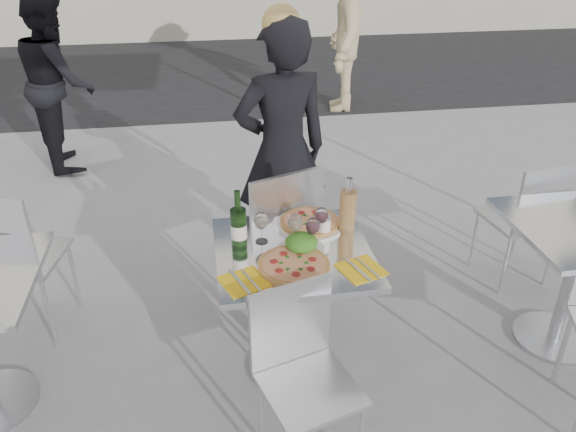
{
  "coord_description": "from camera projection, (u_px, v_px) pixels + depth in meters",
  "views": [
    {
      "loc": [
        -0.38,
        -2.18,
        2.15
      ],
      "look_at": [
        0.0,
        0.15,
        0.85
      ],
      "focal_mm": 35.0,
      "sensor_mm": 36.0,
      "label": 1
    }
  ],
  "objects": [
    {
      "name": "wineglass_white_a",
      "position": [
        261.0,
        222.0,
        2.63
      ],
      "size": [
        0.07,
        0.07,
        0.16
      ],
      "color": "white",
      "rests_on": "main_table"
    },
    {
      "name": "pedestrian_b",
      "position": [
        341.0,
        30.0,
        6.39
      ],
      "size": [
        0.89,
        1.29,
        1.83
      ],
      "primitive_type": "imported",
      "rotation": [
        0.0,
        0.0,
        4.52
      ],
      "color": "tan",
      "rests_on": "ground"
    },
    {
      "name": "carafe",
      "position": [
        348.0,
        210.0,
        2.71
      ],
      "size": [
        0.08,
        0.08,
        0.29
      ],
      "color": "tan",
      "rests_on": "main_table"
    },
    {
      "name": "side_chair_lfar",
      "position": [
        9.0,
        254.0,
        2.95
      ],
      "size": [
        0.5,
        0.51,
        0.93
      ],
      "rotation": [
        0.0,
        0.0,
        2.94
      ],
      "color": "silver",
      "rests_on": "ground"
    },
    {
      "name": "pizza_near",
      "position": [
        294.0,
        265.0,
        2.49
      ],
      "size": [
        0.32,
        0.32,
        0.02
      ],
      "color": "#BA8548",
      "rests_on": "main_table"
    },
    {
      "name": "napkin_left",
      "position": [
        244.0,
        281.0,
        2.39
      ],
      "size": [
        0.23,
        0.23,
        0.01
      ],
      "rotation": [
        0.0,
        0.0,
        0.36
      ],
      "color": "yellow",
      "rests_on": "main_table"
    },
    {
      "name": "wine_bottle",
      "position": [
        239.0,
        226.0,
        2.58
      ],
      "size": [
        0.07,
        0.08,
        0.29
      ],
      "color": "#26531F",
      "rests_on": "main_table"
    },
    {
      "name": "sugar_shaker",
      "position": [
        324.0,
        226.0,
        2.71
      ],
      "size": [
        0.06,
        0.06,
        0.11
      ],
      "color": "white",
      "rests_on": "main_table"
    },
    {
      "name": "main_table",
      "position": [
        293.0,
        287.0,
        2.71
      ],
      "size": [
        0.72,
        0.72,
        0.75
      ],
      "color": "#B7BABF",
      "rests_on": "ground"
    },
    {
      "name": "chair_near",
      "position": [
        301.0,
        362.0,
        2.34
      ],
      "size": [
        0.47,
        0.47,
        0.82
      ],
      "rotation": [
        0.0,
        0.0,
        0.29
      ],
      "color": "silver",
      "rests_on": "ground"
    },
    {
      "name": "side_chair_rfar",
      "position": [
        530.0,
        214.0,
        3.42
      ],
      "size": [
        0.44,
        0.45,
        0.86
      ],
      "rotation": [
        0.0,
        0.0,
        3.28
      ],
      "color": "silver",
      "rests_on": "ground"
    },
    {
      "name": "woman_diner",
      "position": [
        282.0,
        152.0,
        3.47
      ],
      "size": [
        0.66,
        0.5,
        1.64
      ],
      "primitive_type": "imported",
      "rotation": [
        0.0,
        0.0,
        3.32
      ],
      "color": "black",
      "rests_on": "ground"
    },
    {
      "name": "wineglass_white_b",
      "position": [
        295.0,
        223.0,
        2.61
      ],
      "size": [
        0.07,
        0.07,
        0.16
      ],
      "color": "white",
      "rests_on": "main_table"
    },
    {
      "name": "pizza_far",
      "position": [
        310.0,
        223.0,
        2.81
      ],
      "size": [
        0.34,
        0.34,
        0.03
      ],
      "color": "white",
      "rests_on": "main_table"
    },
    {
      "name": "chair_far",
      "position": [
        277.0,
        231.0,
        3.13
      ],
      "size": [
        0.57,
        0.57,
        0.96
      ],
      "rotation": [
        0.0,
        0.0,
        3.51
      ],
      "color": "silver",
      "rests_on": "ground"
    },
    {
      "name": "side_table_right",
      "position": [
        576.0,
        260.0,
        2.92
      ],
      "size": [
        0.72,
        0.72,
        0.75
      ],
      "color": "#B7BABF",
      "rests_on": "ground"
    },
    {
      "name": "salad_plate",
      "position": [
        302.0,
        244.0,
        2.59
      ],
      "size": [
        0.22,
        0.22,
        0.09
      ],
      "color": "white",
      "rests_on": "main_table"
    },
    {
      "name": "napkin_right",
      "position": [
        361.0,
        269.0,
        2.47
      ],
      "size": [
        0.23,
        0.23,
        0.01
      ],
      "rotation": [
        0.0,
        0.0,
        0.32
      ],
      "color": "yellow",
      "rests_on": "main_table"
    },
    {
      "name": "ground",
      "position": [
        293.0,
        370.0,
        2.98
      ],
      "size": [
        80.0,
        80.0,
        0.0
      ],
      "primitive_type": "plane",
      "color": "gray"
    },
    {
      "name": "wineglass_red_a",
      "position": [
        313.0,
        227.0,
        2.59
      ],
      "size": [
        0.07,
        0.07,
        0.16
      ],
      "color": "white",
      "rests_on": "main_table"
    },
    {
      "name": "wineglass_red_b",
      "position": [
        321.0,
        217.0,
        2.67
      ],
      "size": [
        0.07,
        0.07,
        0.16
      ],
      "color": "white",
      "rests_on": "main_table"
    },
    {
      "name": "pedestrian_a",
      "position": [
        57.0,
        82.0,
        5.01
      ],
      "size": [
        0.78,
        0.9,
        1.56
      ],
      "primitive_type": "imported",
      "rotation": [
        0.0,
        0.0,
        1.86
      ],
      "color": "black",
      "rests_on": "ground"
    },
    {
      "name": "street_asphalt",
      "position": [
        222.0,
        67.0,
        8.59
      ],
      "size": [
        24.0,
        5.0,
        0.0
      ],
      "primitive_type": "cube",
      "color": "black",
      "rests_on": "ground"
    }
  ]
}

